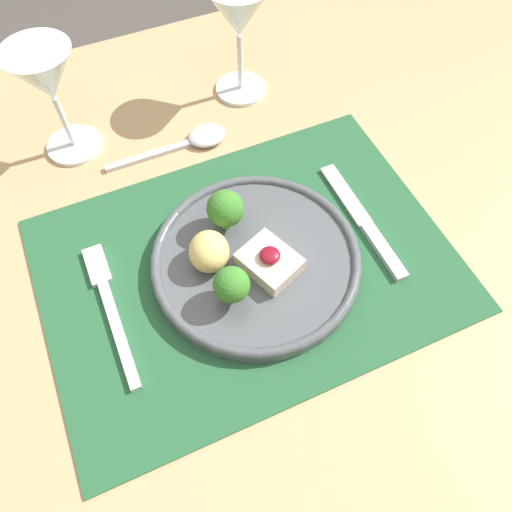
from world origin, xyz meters
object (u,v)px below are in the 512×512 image
at_px(fork, 109,302).
at_px(knife, 367,227).
at_px(wine_glass_near, 239,18).
at_px(wine_glass_far, 47,81).
at_px(dinner_plate, 252,258).
at_px(spoon, 196,139).

height_order(fork, knife, knife).
bearing_deg(wine_glass_near, fork, -135.41).
distance_m(wine_glass_near, wine_glass_far, 0.26).
bearing_deg(knife, wine_glass_near, 95.62).
bearing_deg(wine_glass_far, dinner_plate, -61.86).
xyz_separation_m(dinner_plate, knife, (0.15, -0.01, -0.01)).
bearing_deg(dinner_plate, knife, -3.41).
xyz_separation_m(fork, wine_glass_near, (0.28, 0.28, 0.11)).
bearing_deg(wine_glass_near, dinner_plate, -110.45).
bearing_deg(knife, dinner_plate, 174.11).
height_order(dinner_plate, wine_glass_far, wine_glass_far).
xyz_separation_m(dinner_plate, spoon, (0.01, 0.22, -0.01)).
bearing_deg(dinner_plate, wine_glass_far, 118.14).
relative_size(dinner_plate, spoon, 1.42).
relative_size(fork, wine_glass_near, 1.17).
relative_size(spoon, wine_glass_near, 1.08).
distance_m(fork, knife, 0.33).
bearing_deg(fork, spoon, 49.02).
distance_m(dinner_plate, spoon, 0.22).
distance_m(fork, wine_glass_near, 0.41).
xyz_separation_m(knife, wine_glass_far, (-0.31, 0.29, 0.11)).
height_order(dinner_plate, knife, dinner_plate).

